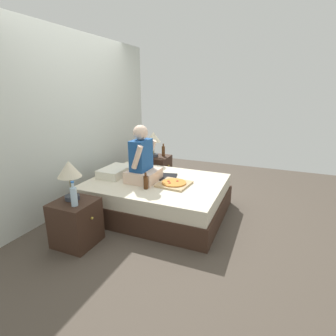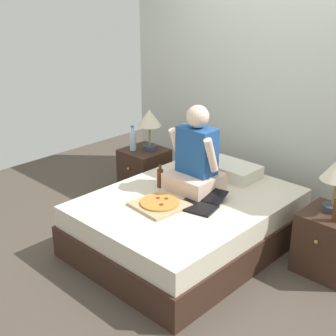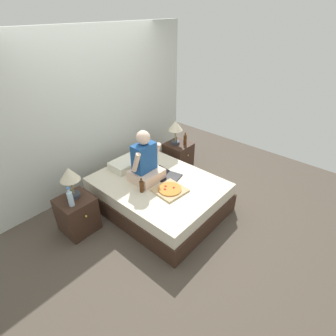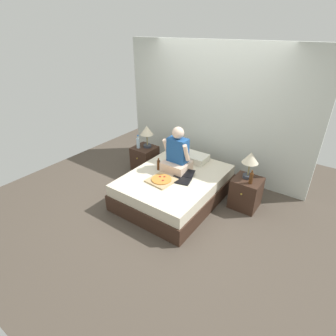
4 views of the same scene
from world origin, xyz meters
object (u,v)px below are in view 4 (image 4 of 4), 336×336
(lamp_on_left_nightstand, at_px, (147,132))
(lamp_on_right_nightstand, at_px, (250,160))
(person_seated, at_px, (177,155))
(water_bottle, at_px, (138,143))
(nightstand_left, at_px, (145,159))
(laptop, at_px, (182,178))
(pizza_box, at_px, (161,180))
(beer_bottle_on_bed, at_px, (159,165))
(nightstand_right, at_px, (246,193))
(bed, at_px, (175,187))
(beer_bottle, at_px, (251,178))

(lamp_on_left_nightstand, distance_m, lamp_on_right_nightstand, 2.11)
(lamp_on_left_nightstand, bearing_deg, lamp_on_right_nightstand, 0.00)
(lamp_on_left_nightstand, xyz_separation_m, person_seated, (0.97, -0.37, -0.09))
(water_bottle, height_order, lamp_on_right_nightstand, lamp_on_right_nightstand)
(nightstand_left, xyz_separation_m, water_bottle, (-0.08, -0.09, 0.37))
(lamp_on_left_nightstand, relative_size, laptop, 0.95)
(laptop, height_order, pizza_box, laptop)
(person_seated, relative_size, beer_bottle_on_bed, 3.55)
(water_bottle, height_order, nightstand_right, water_bottle)
(lamp_on_left_nightstand, bearing_deg, nightstand_left, -128.62)
(laptop, relative_size, pizza_box, 1.09)
(bed, xyz_separation_m, laptop, (0.17, -0.04, 0.26))
(beer_bottle_on_bed, bearing_deg, bed, 1.10)
(nightstand_left, height_order, lamp_on_right_nightstand, lamp_on_right_nightstand)
(nightstand_left, xyz_separation_m, pizza_box, (1.02, -0.79, 0.23))
(water_bottle, bearing_deg, bed, -19.41)
(pizza_box, bearing_deg, laptop, 46.82)
(bed, relative_size, person_seated, 2.41)
(nightstand_right, relative_size, person_seated, 0.67)
(water_bottle, relative_size, pizza_box, 0.63)
(beer_bottle_on_bed, bearing_deg, nightstand_left, 145.93)
(bed, xyz_separation_m, nightstand_left, (-1.09, 0.50, 0.03))
(nightstand_right, xyz_separation_m, beer_bottle, (0.07, -0.10, 0.36))
(nightstand_left, xyz_separation_m, lamp_on_right_nightstand, (2.15, 0.05, 0.59))
(nightstand_left, height_order, beer_bottle, beer_bottle)
(nightstand_right, distance_m, lamp_on_right_nightstand, 0.59)
(beer_bottle, relative_size, person_seated, 0.29)
(lamp_on_right_nightstand, relative_size, pizza_box, 1.03)
(nightstand_right, xyz_separation_m, beer_bottle_on_bed, (-1.42, -0.51, 0.31))
(pizza_box, bearing_deg, nightstand_right, 34.46)
(person_seated, bearing_deg, laptop, -41.26)
(lamp_on_left_nightstand, distance_m, beer_bottle, 2.22)
(lamp_on_right_nightstand, distance_m, beer_bottle_on_bed, 1.53)
(lamp_on_right_nightstand, height_order, beer_bottle, lamp_on_right_nightstand)
(beer_bottle_on_bed, bearing_deg, water_bottle, 153.30)
(lamp_on_left_nightstand, distance_m, nightstand_right, 2.22)
(bed, bearing_deg, beer_bottle, 19.13)
(laptop, distance_m, beer_bottle_on_bed, 0.51)
(lamp_on_right_nightstand, bearing_deg, beer_bottle_on_bed, -158.19)
(nightstand_right, distance_m, beer_bottle, 0.38)
(beer_bottle, xyz_separation_m, pizza_box, (-1.22, -0.69, -0.12))
(water_bottle, relative_size, beer_bottle, 1.20)
(lamp_on_left_nightstand, xyz_separation_m, nightstand_right, (2.14, -0.05, -0.59))
(lamp_on_right_nightstand, xyz_separation_m, beer_bottle_on_bed, (-1.39, -0.56, -0.28))
(lamp_on_right_nightstand, relative_size, person_seated, 0.58)
(bed, xyz_separation_m, lamp_on_right_nightstand, (1.06, 0.55, 0.61))
(nightstand_left, height_order, lamp_on_left_nightstand, lamp_on_left_nightstand)
(bed, distance_m, nightstand_left, 1.20)
(lamp_on_right_nightstand, xyz_separation_m, pizza_box, (-1.12, -0.84, -0.35))
(water_bottle, bearing_deg, person_seated, -12.09)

